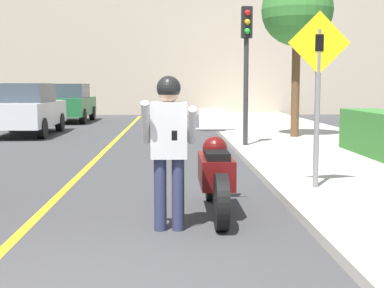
# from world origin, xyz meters

# --- Properties ---
(road_center_line) EXTENTS (0.12, 36.00, 0.01)m
(road_center_line) POSITION_xyz_m (-0.60, 6.00, 0.00)
(road_center_line) COLOR yellow
(road_center_line) RESTS_ON ground
(building_backdrop) EXTENTS (28.00, 1.20, 8.08)m
(building_backdrop) POSITION_xyz_m (0.00, 26.00, 4.04)
(building_backdrop) COLOR #B2A38E
(building_backdrop) RESTS_ON ground
(motorcycle) EXTENTS (0.62, 2.25, 1.31)m
(motorcycle) POSITION_xyz_m (1.63, 2.77, 0.51)
(motorcycle) COLOR black
(motorcycle) RESTS_ON ground
(person_biker) EXTENTS (0.59, 0.47, 1.73)m
(person_biker) POSITION_xyz_m (1.05, 1.99, 1.06)
(person_biker) COLOR #282D4C
(person_biker) RESTS_ON ground
(crossing_sign) EXTENTS (0.91, 0.08, 2.56)m
(crossing_sign) POSITION_xyz_m (3.20, 3.83, 1.66)
(crossing_sign) COLOR slate
(crossing_sign) RESTS_ON sidewalk_curb
(traffic_light) EXTENTS (0.26, 0.30, 3.41)m
(traffic_light) POSITION_xyz_m (2.92, 9.40, 2.51)
(traffic_light) COLOR #2D2D30
(traffic_light) RESTS_ON sidewalk_curb
(street_tree) EXTENTS (2.05, 2.05, 4.67)m
(street_tree) POSITION_xyz_m (4.67, 11.58, 3.72)
(street_tree) COLOR brown
(street_tree) RESTS_ON sidewalk_curb
(parked_car_silver) EXTENTS (1.88, 4.20, 1.68)m
(parked_car_silver) POSITION_xyz_m (-3.69, 13.65, 0.86)
(parked_car_silver) COLOR black
(parked_car_silver) RESTS_ON ground
(parked_car_green) EXTENTS (1.88, 4.20, 1.68)m
(parked_car_green) POSITION_xyz_m (-3.47, 19.79, 0.86)
(parked_car_green) COLOR black
(parked_car_green) RESTS_ON ground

